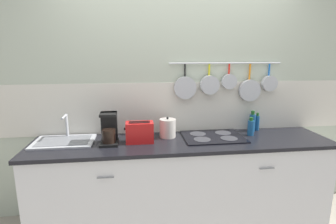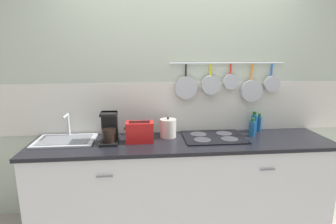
{
  "view_description": "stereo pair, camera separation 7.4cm",
  "coord_description": "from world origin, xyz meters",
  "px_view_note": "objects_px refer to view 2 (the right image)",
  "views": [
    {
      "loc": [
        -0.45,
        -2.38,
        1.71
      ],
      "look_at": [
        -0.15,
        0.0,
        1.18
      ],
      "focal_mm": 28.0,
      "sensor_mm": 36.0,
      "label": 1
    },
    {
      "loc": [
        -0.38,
        -2.38,
        1.71
      ],
      "look_at": [
        -0.15,
        0.0,
        1.18
      ],
      "focal_mm": 28.0,
      "sensor_mm": 36.0,
      "label": 2
    }
  ],
  "objects_px": {
    "bottle_cooking_wine": "(252,128)",
    "coffee_maker": "(109,130)",
    "bottle_dish_soap": "(254,123)",
    "kettle": "(168,128)",
    "toaster": "(140,132)",
    "bottle_sesame_oil": "(259,123)"
  },
  "relations": [
    {
      "from": "bottle_cooking_wine",
      "to": "bottle_dish_soap",
      "type": "relative_size",
      "value": 0.83
    },
    {
      "from": "toaster",
      "to": "bottle_dish_soap",
      "type": "height_order",
      "value": "bottle_dish_soap"
    },
    {
      "from": "toaster",
      "to": "bottle_dish_soap",
      "type": "relative_size",
      "value": 1.22
    },
    {
      "from": "bottle_cooking_wine",
      "to": "coffee_maker",
      "type": "bearing_deg",
      "value": -177.61
    },
    {
      "from": "bottle_sesame_oil",
      "to": "coffee_maker",
      "type": "bearing_deg",
      "value": -171.83
    },
    {
      "from": "bottle_cooking_wine",
      "to": "bottle_sesame_oil",
      "type": "xyz_separation_m",
      "value": [
        0.15,
        0.17,
        0.0
      ]
    },
    {
      "from": "bottle_dish_soap",
      "to": "kettle",
      "type": "bearing_deg",
      "value": -174.8
    },
    {
      "from": "coffee_maker",
      "to": "toaster",
      "type": "xyz_separation_m",
      "value": [
        0.28,
        -0.02,
        -0.02
      ]
    },
    {
      "from": "toaster",
      "to": "bottle_dish_soap",
      "type": "distance_m",
      "value": 1.24
    },
    {
      "from": "coffee_maker",
      "to": "toaster",
      "type": "height_order",
      "value": "coffee_maker"
    },
    {
      "from": "coffee_maker",
      "to": "toaster",
      "type": "bearing_deg",
      "value": -3.62
    },
    {
      "from": "kettle",
      "to": "bottle_dish_soap",
      "type": "bearing_deg",
      "value": 5.2
    },
    {
      "from": "toaster",
      "to": "kettle",
      "type": "distance_m",
      "value": 0.31
    },
    {
      "from": "toaster",
      "to": "bottle_sesame_oil",
      "type": "height_order",
      "value": "toaster"
    },
    {
      "from": "kettle",
      "to": "bottle_cooking_wine",
      "type": "height_order",
      "value": "kettle"
    },
    {
      "from": "kettle",
      "to": "toaster",
      "type": "bearing_deg",
      "value": -155.4
    },
    {
      "from": "coffee_maker",
      "to": "bottle_cooking_wine",
      "type": "distance_m",
      "value": 1.43
    },
    {
      "from": "toaster",
      "to": "bottle_sesame_oil",
      "type": "relative_size",
      "value": 1.41
    },
    {
      "from": "kettle",
      "to": "bottle_sesame_oil",
      "type": "height_order",
      "value": "kettle"
    },
    {
      "from": "kettle",
      "to": "bottle_cooking_wine",
      "type": "xyz_separation_m",
      "value": [
        0.86,
        -0.05,
        -0.01
      ]
    },
    {
      "from": "bottle_dish_soap",
      "to": "bottle_cooking_wine",
      "type": "bearing_deg",
      "value": -119.65
    },
    {
      "from": "coffee_maker",
      "to": "bottle_cooking_wine",
      "type": "bearing_deg",
      "value": 2.39
    }
  ]
}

